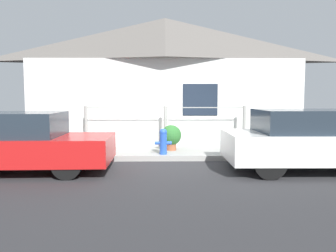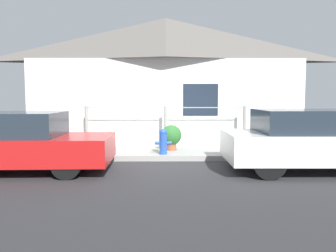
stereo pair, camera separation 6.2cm
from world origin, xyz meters
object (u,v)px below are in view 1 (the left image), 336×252
car_left (13,142)px  potted_plant_near_hydrant (171,136)px  fire_hydrant (163,141)px  potted_plant_by_fence (52,139)px  car_right (311,140)px  potted_plant_corner (282,140)px

car_left → potted_plant_near_hydrant: (3.56, 2.10, -0.12)m
car_left → potted_plant_near_hydrant: bearing=28.9°
fire_hydrant → potted_plant_by_fence: 3.41m
car_right → fire_hydrant: size_ratio=5.61×
potted_plant_by_fence → potted_plant_corner: size_ratio=0.98×
car_right → fire_hydrant: 3.62m
fire_hydrant → potted_plant_corner: bearing=12.4°
car_right → potted_plant_near_hydrant: (-3.10, 2.10, -0.15)m
fire_hydrant → potted_plant_near_hydrant: 0.73m
potted_plant_corner → potted_plant_near_hydrant: bearing=-178.9°
car_left → fire_hydrant: size_ratio=6.13×
car_left → potted_plant_near_hydrant: size_ratio=5.85×
car_left → potted_plant_corner: car_left is taller
potted_plant_by_fence → fire_hydrant: bearing=-16.5°
car_left → potted_plant_by_fence: car_left is taller
car_left → potted_plant_by_fence: 2.38m
car_left → potted_plant_corner: (6.79, 2.16, -0.25)m
potted_plant_by_fence → potted_plant_near_hydrant: bearing=-4.4°
fire_hydrant → car_right: bearing=-22.8°
potted_plant_by_fence → potted_plant_corner: potted_plant_corner is taller
potted_plant_corner → car_right: bearing=-93.4°
car_left → potted_plant_near_hydrant: car_left is taller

